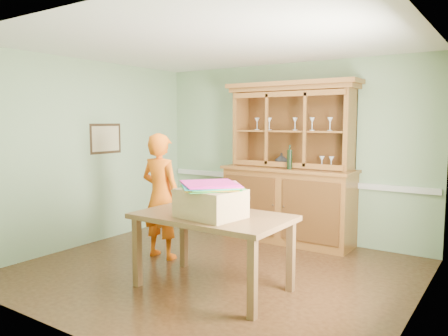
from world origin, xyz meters
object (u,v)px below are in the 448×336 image
Objects in this scene: china_hutch at (289,187)px; dining_table at (213,223)px; person at (161,196)px; cardboard_box at (211,203)px.

dining_table is at bearing -85.78° from china_hutch.
china_hutch is 1.46× the size of dining_table.
china_hutch reaches higher than dining_table.
china_hutch is 1.98m from person.
china_hutch reaches higher than cardboard_box.
person is at bearing -122.02° from china_hutch.
person is at bearing 153.28° from cardboard_box.
cardboard_box is 1.43m from person.
cardboard_box is (0.22, -2.32, 0.13)m from china_hutch.
person is (-1.21, 0.52, 0.11)m from dining_table.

